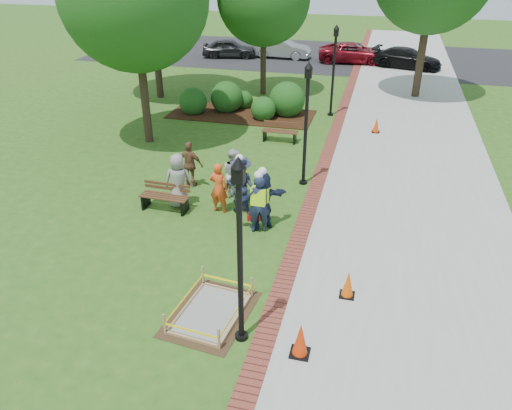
% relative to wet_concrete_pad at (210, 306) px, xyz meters
% --- Properties ---
extents(ground, '(100.00, 100.00, 0.00)m').
position_rel_wet_concrete_pad_xyz_m(ground, '(-0.35, 2.43, -0.23)').
color(ground, '#285116').
rests_on(ground, ground).
extents(sidewalk, '(6.00, 60.00, 0.02)m').
position_rel_wet_concrete_pad_xyz_m(sidewalk, '(4.65, 12.43, -0.22)').
color(sidewalk, '#9E9E99').
rests_on(sidewalk, ground).
extents(brick_edging, '(0.50, 60.00, 0.03)m').
position_rel_wet_concrete_pad_xyz_m(brick_edging, '(1.40, 12.43, -0.22)').
color(brick_edging, maroon).
rests_on(brick_edging, ground).
extents(mulch_bed, '(7.00, 3.00, 0.05)m').
position_rel_wet_concrete_pad_xyz_m(mulch_bed, '(-3.35, 14.43, -0.21)').
color(mulch_bed, '#381E0F').
rests_on(mulch_bed, ground).
extents(parking_lot, '(36.00, 12.00, 0.01)m').
position_rel_wet_concrete_pad_xyz_m(parking_lot, '(-0.35, 29.43, -0.23)').
color(parking_lot, black).
rests_on(parking_lot, ground).
extents(wet_concrete_pad, '(1.94, 2.47, 0.55)m').
position_rel_wet_concrete_pad_xyz_m(wet_concrete_pad, '(0.00, 0.00, 0.00)').
color(wet_concrete_pad, '#47331E').
rests_on(wet_concrete_pad, ground).
extents(bench_near, '(1.58, 0.59, 0.85)m').
position_rel_wet_concrete_pad_xyz_m(bench_near, '(-3.04, 4.42, 0.04)').
color(bench_near, '#52351C').
rests_on(bench_near, ground).
extents(bench_far, '(1.52, 0.54, 0.82)m').
position_rel_wet_concrete_pad_xyz_m(bench_far, '(-0.77, 11.30, 0.03)').
color(bench_far, brown).
rests_on(bench_far, ground).
extents(cone_front, '(0.41, 0.41, 0.81)m').
position_rel_wet_concrete_pad_xyz_m(cone_front, '(2.21, -0.74, 0.16)').
color(cone_front, black).
rests_on(cone_front, ground).
extents(cone_back, '(0.36, 0.36, 0.72)m').
position_rel_wet_concrete_pad_xyz_m(cone_back, '(2.99, 1.45, 0.11)').
color(cone_back, black).
rests_on(cone_back, ground).
extents(cone_far, '(0.35, 0.35, 0.69)m').
position_rel_wet_concrete_pad_xyz_m(cone_far, '(3.16, 13.45, 0.10)').
color(cone_far, black).
rests_on(cone_far, ground).
extents(toolbox, '(0.43, 0.27, 0.20)m').
position_rel_wet_concrete_pad_xyz_m(toolbox, '(-0.13, 4.49, -0.13)').
color(toolbox, '#B9110E').
rests_on(toolbox, ground).
extents(lamp_near, '(0.28, 0.28, 4.26)m').
position_rel_wet_concrete_pad_xyz_m(lamp_near, '(0.90, -0.57, 2.25)').
color(lamp_near, black).
rests_on(lamp_near, ground).
extents(lamp_mid, '(0.28, 0.28, 4.26)m').
position_rel_wet_concrete_pad_xyz_m(lamp_mid, '(0.90, 7.43, 2.25)').
color(lamp_mid, black).
rests_on(lamp_mid, ground).
extents(lamp_far, '(0.28, 0.28, 4.26)m').
position_rel_wet_concrete_pad_xyz_m(lamp_far, '(0.90, 15.43, 2.25)').
color(lamp_far, black).
rests_on(lamp_far, ground).
extents(shrub_a, '(1.37, 1.37, 1.37)m').
position_rel_wet_concrete_pad_xyz_m(shrub_a, '(-5.73, 14.06, -0.23)').
color(shrub_a, '#194814').
rests_on(shrub_a, ground).
extents(shrub_b, '(1.61, 1.61, 1.61)m').
position_rel_wet_concrete_pad_xyz_m(shrub_b, '(-4.24, 14.88, -0.23)').
color(shrub_b, '#194814').
rests_on(shrub_b, ground).
extents(shrub_c, '(1.19, 1.19, 1.19)m').
position_rel_wet_concrete_pad_xyz_m(shrub_c, '(-2.15, 14.00, -0.23)').
color(shrub_c, '#194814').
rests_on(shrub_c, ground).
extents(shrub_d, '(1.76, 1.76, 1.76)m').
position_rel_wet_concrete_pad_xyz_m(shrub_d, '(-1.21, 14.97, -0.23)').
color(shrub_d, '#194814').
rests_on(shrub_d, ground).
extents(shrub_e, '(0.95, 0.95, 0.95)m').
position_rel_wet_concrete_pad_xyz_m(shrub_e, '(-3.56, 15.57, -0.23)').
color(shrub_e, '#194814').
rests_on(shrub_e, ground).
extents(casual_person_a, '(0.65, 0.50, 1.79)m').
position_rel_wet_concrete_pad_xyz_m(casual_person_a, '(-2.69, 4.79, 0.66)').
color(casual_person_a, gray).
rests_on(casual_person_a, ground).
extents(casual_person_b, '(0.56, 0.39, 1.66)m').
position_rel_wet_concrete_pad_xyz_m(casual_person_b, '(-1.33, 4.76, 0.59)').
color(casual_person_b, '#EE4B1C').
rests_on(casual_person_b, ground).
extents(casual_person_c, '(0.65, 0.61, 1.72)m').
position_rel_wet_concrete_pad_xyz_m(casual_person_c, '(-1.16, 5.81, 0.62)').
color(casual_person_c, silver).
rests_on(casual_person_c, ground).
extents(casual_person_d, '(0.55, 0.38, 1.63)m').
position_rel_wet_concrete_pad_xyz_m(casual_person_d, '(-2.86, 6.26, 0.58)').
color(casual_person_d, brown).
rests_on(casual_person_d, ground).
extents(casual_person_e, '(0.60, 0.40, 1.80)m').
position_rel_wet_concrete_pad_xyz_m(casual_person_e, '(-0.71, 5.08, 0.66)').
color(casual_person_e, '#38355D').
rests_on(casual_person_e, ground).
extents(hivis_worker_a, '(0.69, 0.65, 1.96)m').
position_rel_wet_concrete_pad_xyz_m(hivis_worker_a, '(0.21, 4.13, 0.73)').
color(hivis_worker_a, '#1C254A').
rests_on(hivis_worker_a, ground).
extents(hivis_worker_b, '(0.67, 0.57, 1.94)m').
position_rel_wet_concrete_pad_xyz_m(hivis_worker_b, '(0.15, 3.90, 0.73)').
color(hivis_worker_b, '#1C2C4A').
rests_on(hivis_worker_b, ground).
extents(hivis_worker_c, '(0.59, 0.39, 1.94)m').
position_rel_wet_concrete_pad_xyz_m(hivis_worker_c, '(-0.71, 4.96, 0.72)').
color(hivis_worker_c, '#192541').
rests_on(hivis_worker_c, ground).
extents(parked_car_a, '(2.74, 4.69, 1.44)m').
position_rel_wet_concrete_pad_xyz_m(parked_car_a, '(-7.88, 27.18, -0.23)').
color(parked_car_a, '#262629').
rests_on(parked_car_a, ground).
extents(parked_car_b, '(2.14, 4.58, 1.47)m').
position_rel_wet_concrete_pad_xyz_m(parked_car_b, '(-4.13, 27.91, -0.23)').
color(parked_car_b, '#97969B').
rests_on(parked_car_b, ground).
extents(parked_car_c, '(2.24, 4.59, 1.46)m').
position_rel_wet_concrete_pad_xyz_m(parked_car_c, '(0.99, 27.68, -0.23)').
color(parked_car_c, maroon).
rests_on(parked_car_c, ground).
extents(parked_car_d, '(2.90, 4.67, 1.41)m').
position_rel_wet_concrete_pad_xyz_m(parked_car_d, '(4.59, 26.86, -0.23)').
color(parked_car_d, black).
rests_on(parked_car_d, ground).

